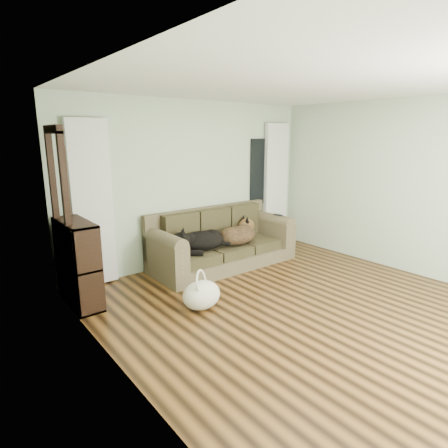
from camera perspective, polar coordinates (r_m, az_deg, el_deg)
floor at (r=4.70m, az=13.41°, el=-12.94°), size 5.00×5.00×0.00m
ceiling at (r=4.26m, az=15.40°, el=20.27°), size 5.00×5.00×0.00m
wall_back at (r=6.12m, az=-4.53°, el=6.24°), size 4.50×0.04×2.60m
wall_left at (r=2.89m, az=-14.16°, el=-2.14°), size 0.04×5.00×2.60m
wall_right at (r=6.22m, az=27.22°, el=4.91°), size 0.04×5.00×2.60m
curtain_left at (r=5.33m, az=-19.41°, el=2.83°), size 0.55×0.08×2.25m
curtain_right at (r=7.23m, az=7.87°, el=6.04°), size 0.55×0.08×2.25m
window_pane at (r=6.99m, az=5.62°, el=7.92°), size 0.50×0.03×1.20m
door_casing at (r=4.86m, az=-23.44°, el=0.33°), size 0.07×0.60×2.10m
sofa at (r=5.98m, az=-0.04°, el=-2.20°), size 2.37×1.02×0.97m
dog_black_lab at (r=5.69m, az=-3.77°, el=-2.74°), size 0.82×0.68×0.30m
dog_shepherd at (r=6.05m, az=2.16°, el=-1.63°), size 0.75×0.55×0.32m
tv_remote at (r=6.47m, az=8.26°, el=1.40°), size 0.06×0.20×0.02m
tote_bag at (r=4.61m, az=-3.45°, el=-10.94°), size 0.58×0.51×0.35m
bookshelf at (r=4.94m, az=-21.33°, el=-5.91°), size 0.43×0.88×1.06m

